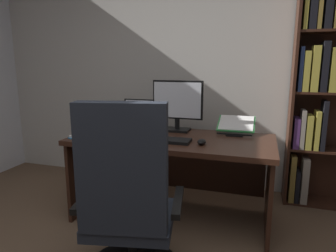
% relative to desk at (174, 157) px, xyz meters
% --- Properties ---
extents(wall_back, '(5.42, 0.12, 2.77)m').
position_rel_desk_xyz_m(wall_back, '(0.10, 0.81, 0.86)').
color(wall_back, beige).
rests_on(wall_back, ground).
extents(desk, '(1.64, 0.75, 0.71)m').
position_rel_desk_xyz_m(desk, '(0.00, 0.00, 0.00)').
color(desk, '#381E14').
rests_on(desk, ground).
extents(bookshelf, '(0.79, 0.28, 2.12)m').
position_rel_desk_xyz_m(bookshelf, '(1.24, 0.60, 0.57)').
color(bookshelf, '#381E14').
rests_on(bookshelf, ground).
extents(office_chair, '(0.67, 0.60, 1.12)m').
position_rel_desk_xyz_m(office_chair, '(-0.00, -0.94, -0.05)').
color(office_chair, black).
rests_on(office_chair, ground).
extents(monitor, '(0.46, 0.16, 0.45)m').
position_rel_desk_xyz_m(monitor, '(-0.02, 0.17, 0.42)').
color(monitor, black).
rests_on(monitor, desk).
extents(laptop, '(0.32, 0.33, 0.26)m').
position_rel_desk_xyz_m(laptop, '(-0.45, 0.18, 0.25)').
color(laptop, black).
rests_on(laptop, desk).
extents(keyboard, '(0.42, 0.15, 0.02)m').
position_rel_desk_xyz_m(keyboard, '(-0.02, -0.22, 0.20)').
color(keyboard, black).
rests_on(keyboard, desk).
extents(computer_mouse, '(0.06, 0.10, 0.04)m').
position_rel_desk_xyz_m(computer_mouse, '(0.28, -0.22, 0.21)').
color(computer_mouse, black).
rests_on(computer_mouse, desk).
extents(reading_stand_with_book, '(0.32, 0.30, 0.13)m').
position_rel_desk_xyz_m(reading_stand_with_book, '(0.49, 0.25, 0.26)').
color(reading_stand_with_book, black).
rests_on(reading_stand_with_book, desk).
extents(open_binder, '(0.51, 0.42, 0.02)m').
position_rel_desk_xyz_m(open_binder, '(-0.54, -0.27, 0.20)').
color(open_binder, '#2D84C6').
rests_on(open_binder, desk).
extents(notepad, '(0.16, 0.22, 0.01)m').
position_rel_desk_xyz_m(notepad, '(-0.28, 0.00, 0.20)').
color(notepad, white).
rests_on(notepad, desk).
extents(pen, '(0.14, 0.01, 0.01)m').
position_rel_desk_xyz_m(pen, '(-0.26, 0.00, 0.21)').
color(pen, maroon).
rests_on(pen, notepad).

